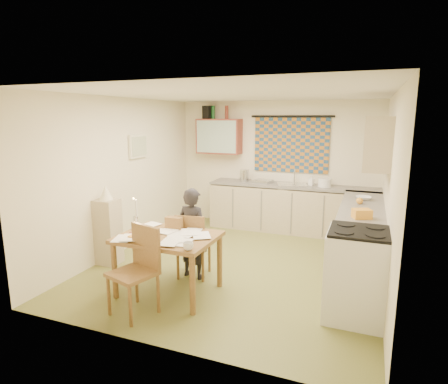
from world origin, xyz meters
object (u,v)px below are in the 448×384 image
at_px(counter_right, 360,242).
at_px(shelf_stand, 108,232).
at_px(stove, 357,274).
at_px(person, 193,233).
at_px(counter_back, 294,209).
at_px(dining_table, 169,264).
at_px(chair_far, 194,257).

height_order(counter_right, shelf_stand, shelf_stand).
distance_m(stove, person, 2.17).
relative_size(stove, shelf_stand, 1.02).
bearing_deg(person, counter_back, -100.54).
bearing_deg(stove, person, 171.50).
bearing_deg(person, counter_right, -146.65).
distance_m(counter_right, shelf_stand, 3.68).
distance_m(counter_back, person, 2.76).
xyz_separation_m(counter_right, person, (-2.14, -0.99, 0.18)).
relative_size(dining_table, chair_far, 1.31).
relative_size(counter_right, stove, 2.92).
xyz_separation_m(chair_far, person, (0.00, -0.02, 0.35)).
xyz_separation_m(counter_back, chair_far, (-0.91, -2.58, -0.17)).
bearing_deg(shelf_stand, person, 0.98).
height_order(stove, person, person).
height_order(counter_back, counter_right, same).
xyz_separation_m(counter_right, dining_table, (-2.22, -1.52, -0.07)).
distance_m(chair_far, person, 0.35).
distance_m(counter_right, stove, 1.31).
height_order(stove, chair_far, stove).
xyz_separation_m(chair_far, shelf_stand, (-1.40, -0.05, 0.21)).
relative_size(counter_right, dining_table, 2.47).
bearing_deg(person, chair_far, -74.52).
bearing_deg(chair_far, counter_back, -118.33).
bearing_deg(stove, counter_right, 90.00).
relative_size(counter_back, chair_far, 3.63).
height_order(counter_back, shelf_stand, shelf_stand).
distance_m(dining_table, shelf_stand, 1.42).
xyz_separation_m(counter_right, stove, (0.00, -1.31, 0.05)).
relative_size(counter_back, dining_table, 2.76).
distance_m(counter_right, person, 2.36).
height_order(counter_right, dining_table, counter_right).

